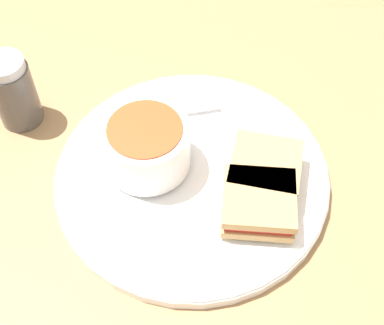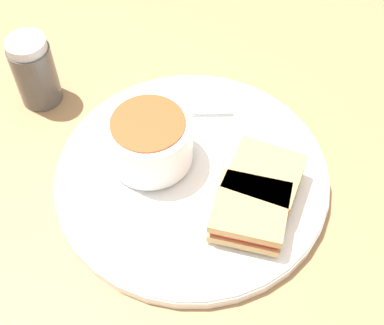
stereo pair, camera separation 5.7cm
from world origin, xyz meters
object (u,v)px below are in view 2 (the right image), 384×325
sandwich_half_far (264,179)px  salt_shaker (35,71)px  sandwich_half_near (250,212)px  soup_bowl (149,140)px  spoon (162,111)px

sandwich_half_far → salt_shaker: size_ratio=1.11×
sandwich_half_near → soup_bowl: bearing=-66.2°
soup_bowl → salt_shaker: salt_shaker is taller
spoon → salt_shaker: (0.11, -0.11, 0.02)m
soup_bowl → spoon: soup_bowl is taller
spoon → salt_shaker: bearing=-17.1°
sandwich_half_near → salt_shaker: salt_shaker is taller
soup_bowl → spoon: size_ratio=0.90×
soup_bowl → sandwich_half_near: 0.13m
sandwich_half_near → sandwich_half_far: 0.04m
soup_bowl → salt_shaker: (0.08, -0.16, -0.00)m
spoon → salt_shaker: salt_shaker is taller
sandwich_half_far → salt_shaker: bearing=-57.1°
sandwich_half_near → salt_shaker: size_ratio=1.11×
soup_bowl → salt_shaker: 0.18m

